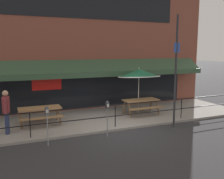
{
  "coord_description": "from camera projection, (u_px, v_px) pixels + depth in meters",
  "views": [
    {
      "loc": [
        -4.13,
        -9.1,
        3.3
      ],
      "look_at": [
        0.4,
        1.6,
        1.5
      ],
      "focal_mm": 40.0,
      "sensor_mm": 36.0,
      "label": 1
    }
  ],
  "objects": [
    {
      "name": "restaurant_building",
      "position": [
        87.0,
        38.0,
        13.61
      ],
      "size": [
        15.0,
        1.6,
        8.11
      ],
      "color": "brown",
      "rests_on": "ground"
    },
    {
      "name": "picnic_table_centre",
      "position": [
        141.0,
        103.0,
        12.66
      ],
      "size": [
        1.8,
        1.42,
        0.76
      ],
      "color": "#997047",
      "rests_on": "patio_deck"
    },
    {
      "name": "pedestrian_walking",
      "position": [
        6.0,
        110.0,
        9.63
      ],
      "size": [
        0.28,
        0.62,
        1.71
      ],
      "color": "navy",
      "rests_on": "patio_deck"
    },
    {
      "name": "patio_umbrella_centre",
      "position": [
        139.0,
        73.0,
        12.68
      ],
      "size": [
        2.14,
        2.14,
        2.38
      ],
      "color": "#B7B2A8",
      "rests_on": "patio_deck"
    },
    {
      "name": "parking_meter_far",
      "position": [
        107.0,
        108.0,
        9.48
      ],
      "size": [
        0.15,
        0.16,
        1.42
      ],
      "color": "gray",
      "rests_on": "ground"
    },
    {
      "name": "patio_railing",
      "position": [
        115.0,
        111.0,
        10.53
      ],
      "size": [
        13.84,
        0.04,
        0.97
      ],
      "color": "black",
      "rests_on": "patio_deck"
    },
    {
      "name": "patio_deck",
      "position": [
        101.0,
        118.0,
        12.19
      ],
      "size": [
        15.0,
        4.0,
        0.1
      ],
      "primitive_type": "cube",
      "color": "gray",
      "rests_on": "ground"
    },
    {
      "name": "picnic_table_left",
      "position": [
        40.0,
        111.0,
        10.86
      ],
      "size": [
        1.8,
        1.42,
        0.76
      ],
      "color": "#997047",
      "rests_on": "patio_deck"
    },
    {
      "name": "ground_plane",
      "position": [
        118.0,
        131.0,
        10.38
      ],
      "size": [
        120.0,
        120.0,
        0.0
      ],
      "primitive_type": "plane",
      "color": "#2D2D30"
    },
    {
      "name": "street_sign_pole",
      "position": [
        176.0,
        71.0,
        10.55
      ],
      "size": [
        0.28,
        0.09,
        4.78
      ],
      "color": "#2D2D33",
      "rests_on": "ground"
    },
    {
      "name": "parking_meter_near",
      "position": [
        47.0,
        114.0,
        8.59
      ],
      "size": [
        0.15,
        0.16,
        1.42
      ],
      "color": "gray",
      "rests_on": "ground"
    }
  ]
}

